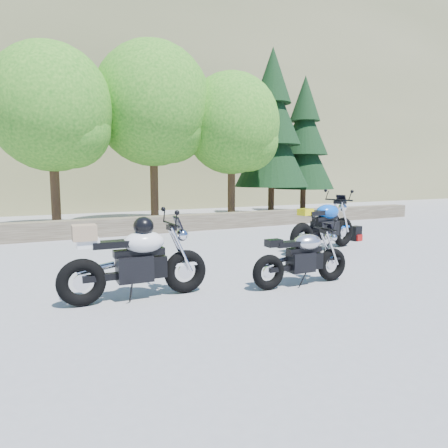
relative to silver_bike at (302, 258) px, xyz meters
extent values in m
plane|color=gray|center=(-0.43, 1.26, -0.44)|extent=(90.00, 90.00, 0.00)
cube|color=#4A4031|center=(-0.43, 6.76, -0.19)|extent=(22.00, 0.55, 0.50)
cube|color=olive|center=(2.57, 29.26, 7.06)|extent=(80.00, 30.00, 15.00)
cylinder|color=#382314|center=(-2.93, 8.46, 1.08)|extent=(0.28, 0.28, 3.02)
sphere|color=#1C6917|center=(-2.93, 8.46, 3.34)|extent=(3.67, 3.67, 3.67)
sphere|color=#1C6917|center=(-2.43, 8.16, 2.70)|extent=(2.38, 2.38, 2.38)
cylinder|color=#382314|center=(0.37, 8.86, 1.24)|extent=(0.28, 0.28, 3.36)
sphere|color=#1C6917|center=(0.37, 8.86, 3.76)|extent=(4.08, 4.08, 4.08)
sphere|color=#1C6917|center=(0.87, 8.56, 3.04)|extent=(2.64, 2.64, 2.64)
cylinder|color=#382314|center=(3.17, 8.26, 1.02)|extent=(0.28, 0.28, 2.91)
sphere|color=#1C6917|center=(3.17, 8.26, 3.20)|extent=(3.54, 3.54, 3.54)
sphere|color=#1C6917|center=(3.67, 7.96, 2.58)|extent=(2.29, 2.29, 2.29)
cylinder|color=#382314|center=(5.77, 9.46, 0.64)|extent=(0.26, 0.26, 2.16)
cone|color=black|center=(5.77, 9.46, 2.44)|extent=(3.17, 3.17, 3.24)
cone|color=black|center=(5.77, 9.46, 4.03)|extent=(2.45, 2.45, 2.88)
cone|color=black|center=(5.77, 9.46, 5.47)|extent=(1.58, 1.58, 2.30)
cylinder|color=#382314|center=(7.97, 10.06, 0.52)|extent=(0.26, 0.26, 1.92)
cone|color=black|center=(7.97, 10.06, 2.12)|extent=(2.82, 2.82, 2.88)
cone|color=black|center=(7.97, 10.06, 3.53)|extent=(2.18, 2.18, 2.56)
cone|color=black|center=(7.97, 10.06, 4.81)|extent=(1.41, 1.41, 2.05)
torus|color=black|center=(0.60, -0.01, -0.16)|extent=(0.55, 0.15, 0.55)
torus|color=black|center=(-0.63, 0.01, -0.16)|extent=(0.55, 0.15, 0.55)
cylinder|color=silver|center=(0.60, -0.01, -0.16)|extent=(0.19, 0.04, 0.19)
cylinder|color=silver|center=(-0.63, 0.01, -0.16)|extent=(0.19, 0.04, 0.19)
cube|color=black|center=(-0.03, 0.00, -0.06)|extent=(0.42, 0.27, 0.31)
cube|color=black|center=(0.03, 0.00, 0.13)|extent=(0.60, 0.15, 0.09)
ellipsoid|color=silver|center=(0.09, 0.00, 0.25)|extent=(0.50, 0.34, 0.26)
cube|color=black|center=(-0.29, 0.01, 0.25)|extent=(0.43, 0.20, 0.08)
cube|color=black|center=(-0.54, 0.01, 0.28)|extent=(0.24, 0.18, 0.11)
cylinder|color=black|center=(0.43, -0.01, 0.45)|extent=(0.04, 0.57, 0.03)
sphere|color=silver|center=(0.57, -0.01, 0.30)|extent=(0.15, 0.15, 0.15)
torus|color=black|center=(-1.81, 0.46, -0.11)|extent=(0.65, 0.19, 0.65)
torus|color=black|center=(-3.27, 0.51, -0.11)|extent=(0.65, 0.19, 0.65)
cylinder|color=silver|center=(-1.81, 0.46, -0.11)|extent=(0.22, 0.05, 0.22)
cylinder|color=silver|center=(-3.27, 0.51, -0.11)|extent=(0.22, 0.05, 0.22)
cube|color=black|center=(-2.56, 0.48, 0.01)|extent=(0.50, 0.32, 0.36)
cube|color=black|center=(-2.49, 0.48, 0.23)|extent=(0.71, 0.19, 0.10)
ellipsoid|color=silver|center=(-2.42, 0.48, 0.37)|extent=(0.60, 0.41, 0.31)
cube|color=black|center=(-2.87, 0.49, 0.37)|extent=(0.51, 0.24, 0.09)
cube|color=silver|center=(-3.17, 0.50, 0.42)|extent=(0.29, 0.21, 0.13)
cylinder|color=black|center=(-2.02, 0.46, 0.61)|extent=(0.06, 0.67, 0.03)
sphere|color=silver|center=(-1.85, 0.46, 0.44)|extent=(0.18, 0.18, 0.18)
ellipsoid|color=black|center=(-2.42, 0.48, 0.60)|extent=(0.29, 0.31, 0.27)
cube|color=#8B7051|center=(-3.21, 0.51, 0.56)|extent=(0.31, 0.27, 0.20)
torus|color=black|center=(3.09, 2.34, -0.08)|extent=(0.74, 0.35, 0.72)
torus|color=black|center=(1.52, 1.94, -0.08)|extent=(0.74, 0.35, 0.72)
cylinder|color=silver|center=(3.09, 2.34, -0.08)|extent=(0.25, 0.10, 0.25)
cylinder|color=silver|center=(1.52, 1.94, -0.08)|extent=(0.25, 0.10, 0.25)
cube|color=black|center=(2.28, 2.13, 0.06)|extent=(0.61, 0.46, 0.40)
cube|color=black|center=(2.36, 2.15, 0.31)|extent=(0.81, 0.37, 0.11)
ellipsoid|color=blue|center=(2.43, 2.17, 0.46)|extent=(0.73, 0.58, 0.34)
cube|color=black|center=(1.95, 2.05, 0.46)|extent=(0.61, 0.38, 0.10)
cube|color=yellow|center=(1.63, 1.97, 0.51)|extent=(0.36, 0.29, 0.15)
cylinder|color=black|center=(2.87, 2.28, 0.72)|extent=(0.21, 0.73, 0.04)
sphere|color=silver|center=(3.05, 2.32, 0.53)|extent=(0.20, 0.20, 0.20)
cube|color=black|center=(4.04, 2.84, -0.24)|extent=(0.32, 0.26, 0.39)
cube|color=#9F0E0D|center=(4.06, 2.72, -0.35)|extent=(0.23, 0.08, 0.16)
camera|label=1|loc=(-3.95, -4.96, 1.30)|focal=32.00mm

